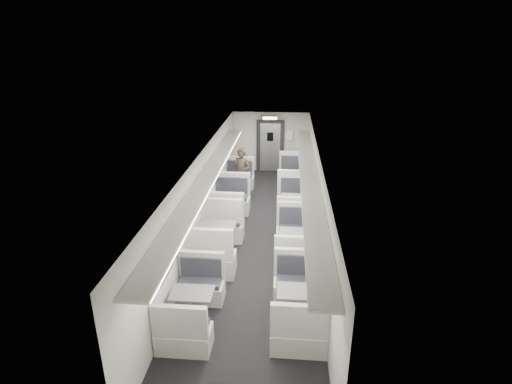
% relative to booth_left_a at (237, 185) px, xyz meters
% --- Properties ---
extents(room, '(3.24, 12.24, 2.64)m').
position_rel_booth_left_a_xyz_m(room, '(1.00, -3.19, 0.83)').
color(room, black).
rests_on(room, ground).
extents(booth_left_a, '(1.02, 2.06, 1.10)m').
position_rel_booth_left_a_xyz_m(booth_left_a, '(0.00, 0.00, 0.00)').
color(booth_left_a, beige).
rests_on(booth_left_a, room).
extents(booth_left_b, '(1.14, 2.32, 1.24)m').
position_rel_booth_left_a_xyz_m(booth_left_b, '(0.00, -2.33, 0.05)').
color(booth_left_b, beige).
rests_on(booth_left_b, room).
extents(booth_left_c, '(1.16, 2.36, 1.26)m').
position_rel_booth_left_a_xyz_m(booth_left_c, '(0.00, -4.10, 0.05)').
color(booth_left_c, beige).
rests_on(booth_left_c, room).
extents(booth_left_d, '(0.95, 1.94, 1.04)m').
position_rel_booth_left_a_xyz_m(booth_left_d, '(0.00, -6.68, -0.02)').
color(booth_left_d, beige).
rests_on(booth_left_d, room).
extents(booth_right_a, '(1.16, 2.36, 1.26)m').
position_rel_booth_left_a_xyz_m(booth_right_a, '(2.00, 0.15, 0.05)').
color(booth_right_a, beige).
rests_on(booth_right_a, room).
extents(booth_right_b, '(1.07, 2.17, 1.16)m').
position_rel_booth_left_a_xyz_m(booth_right_b, '(2.00, -1.93, 0.02)').
color(booth_right_b, beige).
rests_on(booth_right_b, room).
extents(booth_right_c, '(1.04, 2.10, 1.13)m').
position_rel_booth_left_a_xyz_m(booth_right_c, '(2.00, -4.16, 0.01)').
color(booth_right_c, beige).
rests_on(booth_right_c, room).
extents(booth_right_d, '(0.99, 2.00, 1.07)m').
position_rel_booth_left_a_xyz_m(booth_right_d, '(2.00, -6.49, -0.01)').
color(booth_right_d, beige).
rests_on(booth_right_d, room).
extents(passenger, '(0.75, 0.63, 1.75)m').
position_rel_booth_left_a_xyz_m(passenger, '(0.19, -0.28, 0.51)').
color(passenger, black).
rests_on(passenger, room).
extents(window_a, '(0.02, 1.18, 0.84)m').
position_rel_booth_left_a_xyz_m(window_a, '(-0.49, 0.21, 0.98)').
color(window_a, black).
rests_on(window_a, room).
extents(window_b, '(0.02, 1.18, 0.84)m').
position_rel_booth_left_a_xyz_m(window_b, '(-0.49, -1.99, 0.98)').
color(window_b, black).
rests_on(window_b, room).
extents(window_c, '(0.02, 1.18, 0.84)m').
position_rel_booth_left_a_xyz_m(window_c, '(-0.49, -4.19, 0.98)').
color(window_c, black).
rests_on(window_c, room).
extents(window_d, '(0.02, 1.18, 0.84)m').
position_rel_booth_left_a_xyz_m(window_d, '(-0.49, -6.39, 0.98)').
color(window_d, black).
rests_on(window_d, room).
extents(luggage_rack_left, '(0.46, 10.40, 0.09)m').
position_rel_booth_left_a_xyz_m(luggage_rack_left, '(-0.24, -3.49, 1.55)').
color(luggage_rack_left, beige).
rests_on(luggage_rack_left, room).
extents(luggage_rack_right, '(0.46, 10.40, 0.09)m').
position_rel_booth_left_a_xyz_m(luggage_rack_right, '(2.24, -3.49, 1.55)').
color(luggage_rack_right, beige).
rests_on(luggage_rack_right, room).
extents(vestibule_door, '(1.10, 0.13, 2.10)m').
position_rel_booth_left_a_xyz_m(vestibule_door, '(1.00, 2.74, 0.67)').
color(vestibule_door, black).
rests_on(vestibule_door, room).
extents(exit_sign, '(0.62, 0.12, 0.16)m').
position_rel_booth_left_a_xyz_m(exit_sign, '(1.00, 2.26, 1.91)').
color(exit_sign, black).
rests_on(exit_sign, room).
extents(wall_notice, '(0.32, 0.02, 0.40)m').
position_rel_booth_left_a_xyz_m(wall_notice, '(1.75, 2.73, 1.13)').
color(wall_notice, white).
rests_on(wall_notice, room).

